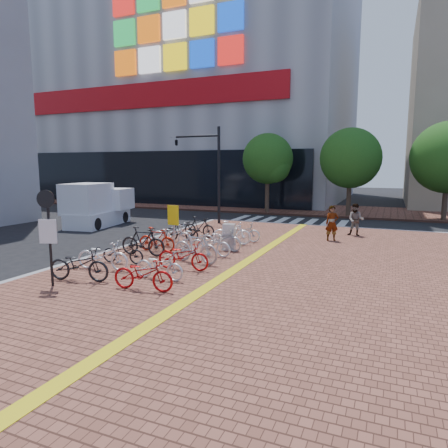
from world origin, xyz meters
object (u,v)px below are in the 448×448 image
at_px(yellow_sign, 173,219).
at_px(pedestrian_a, 332,223).
at_px(bike_2, 123,252).
at_px(box_truck, 97,206).
at_px(bike_0, 79,264).
at_px(bike_7, 199,227).
at_px(bike_6, 182,231).
at_px(utility_box, 229,237).
at_px(bike_8, 143,274).
at_px(bike_5, 172,235).
at_px(bike_14, 232,233).
at_px(bike_13, 221,239).
at_px(bike_9, 159,265).
at_px(bike_3, 143,241).
at_px(bike_4, 157,239).
at_px(bike_12, 210,244).
at_px(notice_sign, 48,226).
at_px(pedestrian_b, 356,220).
at_px(bike_10, 183,256).
at_px(bike_1, 103,255).
at_px(bike_11, 195,247).
at_px(traffic_light_pole, 199,157).
at_px(bike_15, 242,232).

bearing_deg(yellow_sign, pedestrian_a, 39.61).
xyz_separation_m(bike_2, box_truck, (-7.74, 7.76, 0.67)).
distance_m(bike_0, bike_7, 8.26).
relative_size(bike_6, utility_box, 1.51).
bearing_deg(box_truck, bike_8, -44.76).
xyz_separation_m(bike_5, bike_14, (2.26, 1.45, 0.00)).
height_order(bike_0, bike_2, bike_0).
bearing_deg(bike_6, bike_13, -119.78).
bearing_deg(bike_9, box_truck, 48.95).
xyz_separation_m(bike_3, bike_13, (2.46, 2.07, -0.09)).
xyz_separation_m(bike_3, bike_4, (0.08, 0.88, -0.07)).
distance_m(bike_12, notice_sign, 6.22).
relative_size(bike_7, bike_9, 1.00).
height_order(bike_8, pedestrian_b, pedestrian_b).
height_order(bike_3, bike_14, bike_3).
bearing_deg(bike_12, box_truck, 66.68).
bearing_deg(notice_sign, bike_10, 50.19).
relative_size(pedestrian_b, utility_box, 1.47).
xyz_separation_m(bike_1, notice_sign, (-0.15, -2.10, 1.29)).
relative_size(bike_0, bike_14, 1.12).
bearing_deg(bike_13, bike_3, 131.42).
distance_m(bike_8, bike_10, 2.47).
relative_size(bike_14, pedestrian_b, 1.08).
height_order(bike_3, box_truck, box_truck).
relative_size(bike_13, utility_box, 1.66).
bearing_deg(notice_sign, bike_2, 86.20).
distance_m(bike_13, bike_14, 1.37).
distance_m(bike_6, bike_14, 2.42).
height_order(bike_0, yellow_sign, yellow_sign).
relative_size(bike_5, bike_14, 1.13).
xyz_separation_m(bike_7, bike_14, (2.17, -1.10, 0.02)).
height_order(bike_8, box_truck, box_truck).
bearing_deg(bike_12, bike_0, 159.23).
height_order(bike_1, bike_3, bike_3).
relative_size(bike_3, bike_5, 0.96).
relative_size(bike_1, bike_11, 0.99).
height_order(bike_1, yellow_sign, yellow_sign).
bearing_deg(bike_2, traffic_light_pole, 3.54).
bearing_deg(utility_box, bike_3, -139.67).
bearing_deg(bike_14, pedestrian_a, -66.23).
relative_size(bike_14, box_truck, 0.37).
bearing_deg(notice_sign, bike_15, 72.58).
bearing_deg(bike_7, traffic_light_pole, 31.27).
bearing_deg(box_truck, bike_12, -28.06).
height_order(bike_0, bike_6, bike_0).
bearing_deg(bike_2, bike_0, 175.22).
height_order(pedestrian_b, traffic_light_pole, traffic_light_pole).
bearing_deg(bike_7, bike_9, -158.27).
xyz_separation_m(bike_4, bike_12, (2.37, 0.14, -0.03)).
height_order(bike_8, bike_11, bike_11).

